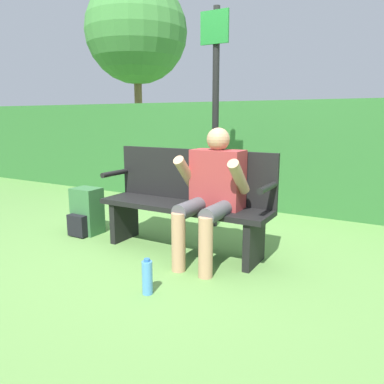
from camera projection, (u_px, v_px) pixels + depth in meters
name	position (u px, v px, depth m)	size (l,w,h in m)	color
ground_plane	(183.00, 251.00, 3.39)	(40.00, 40.00, 0.00)	#5B8942
hedge_back	(262.00, 155.00, 5.00)	(12.00, 0.51, 1.39)	#2D662D
park_bench	(187.00, 200.00, 3.36)	(1.59, 0.40, 0.91)	black
person_seated	(212.00, 189.00, 3.06)	(0.57, 0.60, 1.11)	#993333
backpack	(86.00, 212.00, 3.86)	(0.28, 0.29, 0.48)	#336638
water_bottle	(147.00, 277.00, 2.55)	(0.07, 0.07, 0.25)	#4C8CCC
signpost	(215.00, 106.00, 3.92)	(0.31, 0.09, 2.28)	black
tree	(136.00, 32.00, 9.92)	(2.69, 2.69, 4.76)	brown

